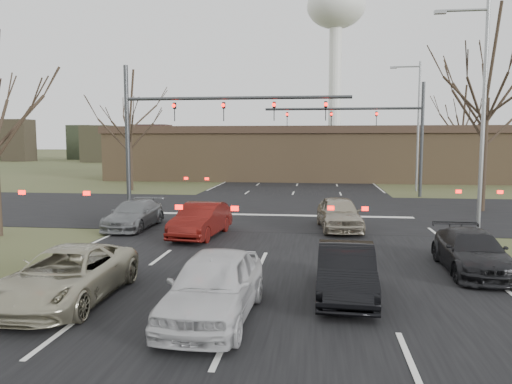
# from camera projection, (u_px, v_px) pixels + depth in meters

# --- Properties ---
(ground) EXTENTS (360.00, 360.00, 0.00)m
(ground) POSITION_uv_depth(u_px,v_px,m) (250.00, 287.00, 13.66)
(ground) COLOR #3A4424
(ground) RESTS_ON ground
(road_main) EXTENTS (14.00, 300.00, 0.02)m
(road_main) POSITION_uv_depth(u_px,v_px,m) (305.00, 167.00, 72.88)
(road_main) COLOR black
(road_main) RESTS_ON ground
(road_cross) EXTENTS (200.00, 14.00, 0.02)m
(road_cross) POSITION_uv_depth(u_px,v_px,m) (285.00, 210.00, 28.47)
(road_cross) COLOR black
(road_cross) RESTS_ON ground
(building) EXTENTS (42.40, 10.40, 5.30)m
(building) POSITION_uv_depth(u_px,v_px,m) (320.00, 153.00, 50.64)
(building) COLOR brown
(building) RESTS_ON ground
(water_tower) EXTENTS (15.00, 15.00, 44.50)m
(water_tower) POSITION_uv_depth(u_px,v_px,m) (336.00, 16.00, 127.64)
(water_tower) COLOR silver
(water_tower) RESTS_ON ground
(mast_arm_near) EXTENTS (12.12, 0.24, 8.00)m
(mast_arm_near) POSITION_uv_depth(u_px,v_px,m) (186.00, 120.00, 26.60)
(mast_arm_near) COLOR #383A3D
(mast_arm_near) RESTS_ON ground
(mast_arm_far) EXTENTS (11.12, 0.24, 8.00)m
(mast_arm_far) POSITION_uv_depth(u_px,v_px,m) (381.00, 125.00, 35.08)
(mast_arm_far) COLOR #383A3D
(mast_arm_far) RESTS_ON ground
(streetlight_right_near) EXTENTS (2.34, 0.25, 10.00)m
(streetlight_right_near) POSITION_uv_depth(u_px,v_px,m) (480.00, 104.00, 21.87)
(streetlight_right_near) COLOR gray
(streetlight_right_near) RESTS_ON ground
(streetlight_right_far) EXTENTS (2.34, 0.25, 10.00)m
(streetlight_right_far) POSITION_uv_depth(u_px,v_px,m) (416.00, 119.00, 38.59)
(streetlight_right_far) COLOR gray
(streetlight_right_far) RESTS_ON ground
(tree_right_near) EXTENTS (6.90, 6.90, 11.50)m
(tree_right_near) POSITION_uv_depth(u_px,v_px,m) (489.00, 50.00, 27.18)
(tree_right_near) COLOR black
(tree_right_near) RESTS_ON ground
(tree_left_far) EXTENTS (5.70, 5.70, 9.50)m
(tree_left_far) POSITION_uv_depth(u_px,v_px,m) (129.00, 97.00, 39.15)
(tree_left_far) COLOR black
(tree_left_far) RESTS_ON ground
(tree_right_far) EXTENTS (5.40, 5.40, 9.00)m
(tree_right_far) POSITION_uv_depth(u_px,v_px,m) (463.00, 107.00, 45.65)
(tree_right_far) COLOR black
(tree_right_far) RESTS_ON ground
(car_silver_suv) EXTENTS (2.25, 4.82, 1.33)m
(car_silver_suv) POSITION_uv_depth(u_px,v_px,m) (67.00, 275.00, 12.42)
(car_silver_suv) COLOR #A09B81
(car_silver_suv) RESTS_ON ground
(car_white_sedan) EXTENTS (1.99, 4.57, 1.53)m
(car_white_sedan) POSITION_uv_depth(u_px,v_px,m) (214.00, 286.00, 11.20)
(car_white_sedan) COLOR silver
(car_white_sedan) RESTS_ON ground
(car_black_hatch) EXTENTS (1.54, 4.12, 1.34)m
(car_black_hatch) POSITION_uv_depth(u_px,v_px,m) (346.00, 271.00, 12.78)
(car_black_hatch) COLOR black
(car_black_hatch) RESTS_ON ground
(car_charcoal_sedan) EXTENTS (1.79, 4.34, 1.26)m
(car_charcoal_sedan) POSITION_uv_depth(u_px,v_px,m) (472.00, 252.00, 15.18)
(car_charcoal_sedan) COLOR black
(car_charcoal_sedan) RESTS_ON ground
(car_grey_ahead) EXTENTS (1.86, 4.38, 1.26)m
(car_grey_ahead) POSITION_uv_depth(u_px,v_px,m) (134.00, 214.00, 22.73)
(car_grey_ahead) COLOR slate
(car_grey_ahead) RESTS_ON ground
(car_red_ahead) EXTENTS (1.95, 4.40, 1.40)m
(car_red_ahead) POSITION_uv_depth(u_px,v_px,m) (201.00, 220.00, 20.71)
(car_red_ahead) COLOR #540F0C
(car_red_ahead) RESTS_ON ground
(car_silver_ahead) EXTENTS (2.17, 4.49, 1.48)m
(car_silver_ahead) POSITION_uv_depth(u_px,v_px,m) (339.00, 213.00, 22.33)
(car_silver_ahead) COLOR #9E947F
(car_silver_ahead) RESTS_ON ground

